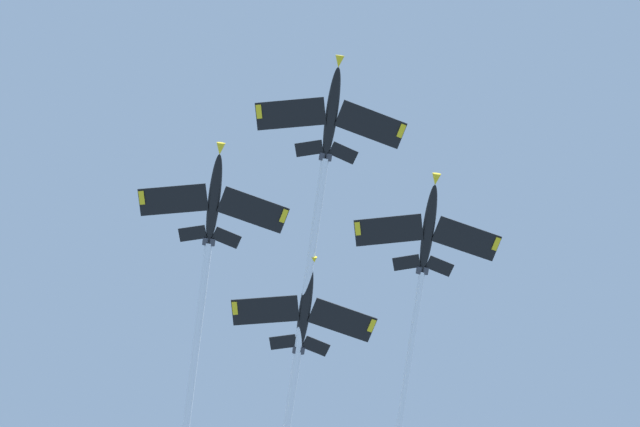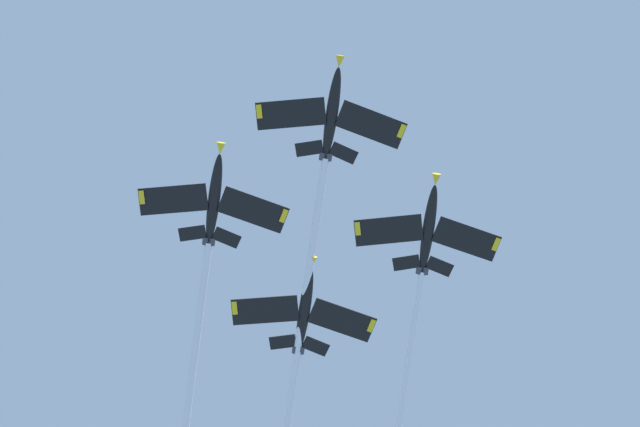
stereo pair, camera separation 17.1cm
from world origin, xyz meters
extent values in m
ellipsoid|color=black|center=(14.52, -11.42, 124.42)|extent=(2.68, 11.92, 5.05)
cone|color=yellow|center=(13.93, -5.09, 126.52)|extent=(1.37, 2.00, 1.64)
ellipsoid|color=black|center=(14.35, -9.62, 125.65)|extent=(1.27, 3.02, 1.73)
cube|color=black|center=(9.31, -12.63, 124.08)|extent=(9.64, 6.26, 1.32)
cube|color=yellow|center=(5.25, -13.33, 124.10)|extent=(1.24, 1.88, 0.68)
cube|color=black|center=(19.86, -11.66, 124.08)|extent=(9.42, 4.81, 1.32)
cube|color=yellow|center=(23.97, -11.60, 124.10)|extent=(0.96, 1.83, 0.68)
cube|color=black|center=(12.68, -16.36, 122.86)|extent=(4.00, 3.04, 0.72)
cube|color=black|center=(17.22, -15.94, 122.86)|extent=(3.90, 2.51, 0.72)
cube|color=yellow|center=(14.98, -16.40, 124.25)|extent=(0.47, 3.16, 3.41)
cylinder|color=#38383D|center=(14.57, -16.92, 122.51)|extent=(0.91, 1.27, 1.07)
cylinder|color=#38383D|center=(15.47, -16.83, 122.51)|extent=(0.91, 1.27, 1.07)
cylinder|color=white|center=(16.86, -36.83, 115.91)|extent=(4.74, 39.96, 14.10)
ellipsoid|color=black|center=(0.77, -25.35, 119.60)|extent=(2.46, 11.92, 5.01)
cone|color=yellow|center=(0.31, -18.99, 121.68)|extent=(1.33, 1.97, 1.64)
ellipsoid|color=black|center=(0.64, -23.54, 120.82)|extent=(1.21, 3.01, 1.72)
cube|color=black|center=(-4.46, -26.46, 119.26)|extent=(9.64, 6.12, 1.30)
cube|color=yellow|center=(-8.53, -27.08, 119.28)|extent=(1.21, 1.88, 0.67)
cube|color=black|center=(6.11, -25.69, 119.26)|extent=(9.46, 4.97, 1.30)
cube|color=yellow|center=(10.22, -25.71, 119.28)|extent=(0.99, 1.84, 0.67)
cube|color=black|center=(-1.16, -30.25, 118.06)|extent=(4.00, 2.99, 0.71)
cube|color=black|center=(3.39, -29.92, 118.06)|extent=(3.92, 2.57, 0.71)
cube|color=yellow|center=(1.13, -30.33, 119.45)|extent=(0.41, 3.15, 3.41)
cylinder|color=#38383D|center=(0.72, -30.85, 117.71)|extent=(0.88, 1.25, 1.07)
cylinder|color=#38383D|center=(1.62, -30.78, 117.71)|extent=(0.88, 1.25, 1.07)
ellipsoid|color=black|center=(29.37, -22.62, 120.01)|extent=(2.68, 11.88, 5.22)
cone|color=yellow|center=(28.79, -16.32, 122.21)|extent=(1.37, 2.01, 1.66)
ellipsoid|color=black|center=(29.21, -20.84, 121.27)|extent=(1.27, 3.02, 1.77)
cube|color=black|center=(24.16, -23.83, 119.65)|extent=(9.64, 6.25, 1.37)
cube|color=yellow|center=(20.11, -24.53, 119.67)|extent=(1.24, 1.87, 0.70)
cube|color=black|center=(34.72, -22.85, 119.65)|extent=(9.42, 4.79, 1.37)
cube|color=yellow|center=(38.83, -22.79, 119.67)|extent=(0.96, 1.83, 0.70)
cube|color=black|center=(27.54, -27.53, 118.37)|extent=(4.00, 3.03, 0.74)
cube|color=black|center=(32.08, -27.11, 118.37)|extent=(3.90, 2.50, 0.74)
cube|color=yellow|center=(29.84, -27.59, 119.76)|extent=(0.47, 3.19, 3.43)
cylinder|color=#38383D|center=(29.43, -28.09, 118.01)|extent=(0.91, 1.28, 1.08)
cylinder|color=#38383D|center=(30.33, -28.00, 118.01)|extent=(0.91, 1.28, 1.08)
cylinder|color=white|center=(31.83, -49.06, 110.69)|extent=(4.93, 42.10, 15.50)
ellipsoid|color=black|center=(16.68, -36.88, 115.93)|extent=(2.78, 11.93, 5.02)
cone|color=yellow|center=(16.04, -30.55, 118.01)|extent=(1.38, 2.00, 1.64)
ellipsoid|color=black|center=(16.50, -35.08, 117.15)|extent=(1.29, 3.03, 1.73)
cube|color=black|center=(11.48, -38.14, 115.59)|extent=(9.65, 6.32, 1.31)
cube|color=yellow|center=(7.43, -38.87, 115.61)|extent=(1.25, 1.88, 0.67)
cube|color=black|center=(22.03, -37.08, 115.59)|extent=(9.41, 4.74, 1.31)
cube|color=yellow|center=(26.14, -36.99, 115.61)|extent=(0.94, 1.83, 0.67)
cube|color=black|center=(14.89, -41.84, 114.37)|extent=(4.00, 3.06, 0.71)
cube|color=black|center=(19.42, -41.38, 114.37)|extent=(3.89, 2.48, 0.71)
cube|color=yellow|center=(17.18, -41.85, 115.77)|extent=(0.49, 3.15, 3.41)
cylinder|color=#38383D|center=(16.78, -42.38, 114.03)|extent=(0.92, 1.27, 1.07)
cylinder|color=#38383D|center=(17.68, -42.29, 114.03)|extent=(0.92, 1.27, 1.07)
camera|label=1|loc=(19.28, 46.16, 1.77)|focal=58.32mm
camera|label=2|loc=(19.45, 46.15, 1.77)|focal=58.32mm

